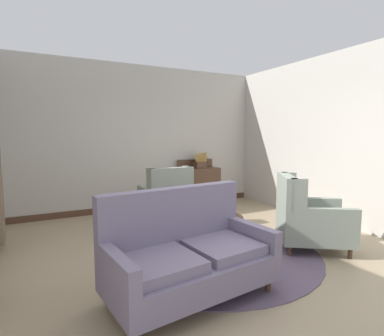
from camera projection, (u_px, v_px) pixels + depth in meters
ground at (224, 260)px, 3.85m from camera, size 8.69×8.69×0.00m
wall_back at (144, 138)px, 6.42m from camera, size 5.46×0.08×3.01m
wall_right at (315, 139)px, 5.72m from camera, size 0.08×4.34×3.01m
baseboard_back at (146, 206)px, 6.53m from camera, size 5.30×0.03×0.12m
area_rug at (212, 251)px, 4.11m from camera, size 2.84×2.84×0.01m
coffee_table at (209, 222)px, 4.24m from camera, size 0.94×0.94×0.44m
porcelain_vase at (210, 206)px, 4.26m from camera, size 0.19×0.19×0.34m
settee at (188, 255)px, 2.96m from camera, size 1.69×0.99×1.04m
armchair_far_left at (308, 218)px, 4.19m from camera, size 1.17×1.13×1.03m
armchair_beside_settee at (166, 200)px, 5.35m from camera, size 0.77×0.80×1.03m
sideboard at (199, 184)px, 6.81m from camera, size 0.89×0.42×1.02m
gramophone at (203, 158)px, 6.69m from camera, size 0.35×0.43×0.48m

